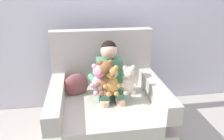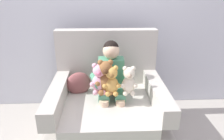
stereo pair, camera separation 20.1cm
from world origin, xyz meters
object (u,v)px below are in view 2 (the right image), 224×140
at_px(plush_cream, 129,81).
at_px(throw_pillow, 79,84).
at_px(plush_pink, 99,79).
at_px(plush_brown, 106,78).
at_px(seated_child, 111,77).
at_px(plush_honey, 111,81).
at_px(armchair, 108,108).

distance_m(plush_cream, throw_pillow, 0.59).
relative_size(plush_cream, throw_pillow, 1.09).
bearing_deg(plush_pink, plush_brown, 7.61).
height_order(seated_child, plush_brown, seated_child).
bearing_deg(plush_pink, plush_cream, 5.40).
bearing_deg(plush_cream, plush_pink, -173.48).
relative_size(plush_cream, plush_honey, 0.96).
xyz_separation_m(seated_child, plush_brown, (-0.06, -0.14, 0.06)).
bearing_deg(armchair, plush_honey, -74.92).
xyz_separation_m(plush_honey, throw_pillow, (-0.34, 0.27, -0.15)).
relative_size(plush_honey, throw_pillow, 1.14).
bearing_deg(plush_cream, throw_pillow, 164.85).
distance_m(armchair, plush_pink, 0.40).
bearing_deg(seated_child, plush_pink, -137.92).
xyz_separation_m(seated_child, throw_pillow, (-0.35, 0.10, -0.11)).
height_order(plush_brown, plush_pink, plush_brown).
bearing_deg(seated_child, plush_honey, -97.83).
xyz_separation_m(plush_cream, throw_pillow, (-0.51, 0.27, -0.14)).
bearing_deg(throw_pillow, plush_pink, -46.19).
bearing_deg(armchair, throw_pillow, 155.92).
height_order(plush_brown, throw_pillow, plush_brown).
relative_size(seated_child, plush_pink, 2.67).
height_order(seated_child, throw_pillow, seated_child).
xyz_separation_m(seated_child, plush_honey, (-0.01, -0.17, 0.03)).
relative_size(plush_brown, plush_cream, 1.21).
bearing_deg(armchair, seated_child, 39.92).
bearing_deg(plush_brown, plush_pink, -162.11).
relative_size(plush_brown, throw_pillow, 1.33).
bearing_deg(plush_brown, plush_cream, 15.07).
xyz_separation_m(plush_cream, plush_honey, (-0.17, -0.00, 0.01)).
xyz_separation_m(plush_brown, plush_cream, (0.22, -0.03, -0.03)).
xyz_separation_m(armchair, plush_pink, (-0.08, -0.10, 0.38)).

